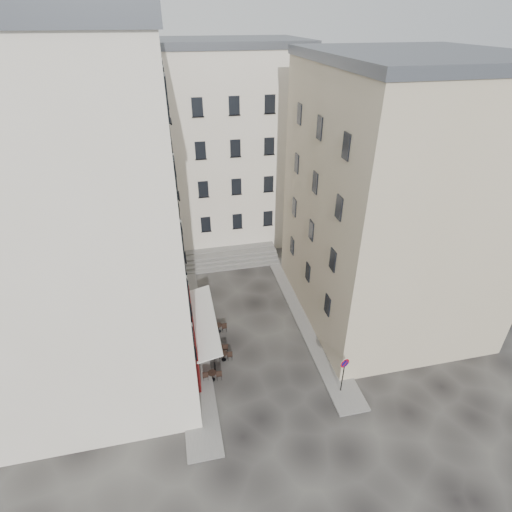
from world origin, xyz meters
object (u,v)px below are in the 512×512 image
object	(u,v)px
no_parking_sign	(344,369)
bistro_table_a	(212,375)
bistro_table_b	(224,355)
pedestrian	(209,327)

from	to	relation	value
no_parking_sign	bistro_table_a	xyz separation A→B (m)	(-7.78, 2.68, -1.55)
bistro_table_b	pedestrian	size ratio (longest dim) A/B	0.72
pedestrian	no_parking_sign	bearing A→B (deg)	106.12
bistro_table_a	pedestrian	distance (m)	4.28
bistro_table_b	pedestrian	world-z (taller)	pedestrian
bistro_table_b	bistro_table_a	bearing A→B (deg)	-121.88
bistro_table_b	pedestrian	bearing A→B (deg)	104.25
bistro_table_a	pedestrian	world-z (taller)	pedestrian
bistro_table_a	bistro_table_b	distance (m)	1.85
no_parking_sign	bistro_table_b	world-z (taller)	no_parking_sign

